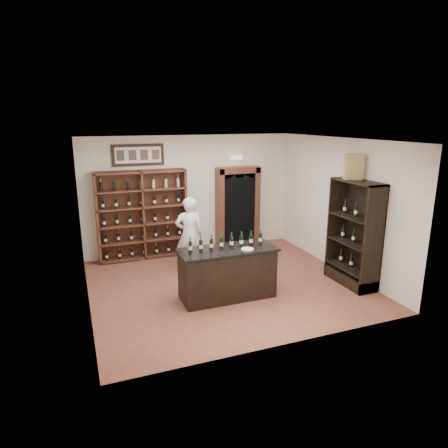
{
  "coord_description": "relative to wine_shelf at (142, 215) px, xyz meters",
  "views": [
    {
      "loc": [
        -2.86,
        -7.3,
        3.41
      ],
      "look_at": [
        0.08,
        0.3,
        1.24
      ],
      "focal_mm": 32.0,
      "sensor_mm": 36.0,
      "label": 1
    }
  ],
  "objects": [
    {
      "name": "counter_bottle_0",
      "position": [
        0.38,
        -2.88,
        0.01
      ],
      "size": [
        0.07,
        0.07,
        0.3
      ],
      "color": "black",
      "rests_on": "tasting_counter"
    },
    {
      "name": "wine_shelf",
      "position": [
        0.0,
        0.0,
        0.0
      ],
      "size": [
        2.2,
        0.38,
        2.2
      ],
      "color": "#5A2F1E",
      "rests_on": "ground"
    },
    {
      "name": "wall_right",
      "position": [
        4.05,
        -2.33,
        0.4
      ],
      "size": [
        0.04,
        5.0,
        3.0
      ],
      "primitive_type": "cube",
      "color": "white",
      "rests_on": "ground"
    },
    {
      "name": "counter_bottle_3",
      "position": [
        1.0,
        -2.88,
        0.01
      ],
      "size": [
        0.07,
        0.07,
        0.3
      ],
      "color": "black",
      "rests_on": "tasting_counter"
    },
    {
      "name": "side_cabinet",
      "position": [
        3.82,
        -3.23,
        -0.35
      ],
      "size": [
        0.48,
        1.2,
        2.2
      ],
      "color": "black",
      "rests_on": "ground"
    },
    {
      "name": "wall_back",
      "position": [
        1.3,
        0.17,
        0.4
      ],
      "size": [
        5.5,
        0.04,
        3.0
      ],
      "primitive_type": "cube",
      "color": "white",
      "rests_on": "ground"
    },
    {
      "name": "counter_bottle_7",
      "position": [
        1.82,
        -2.88,
        0.01
      ],
      "size": [
        0.07,
        0.07,
        0.3
      ],
      "color": "black",
      "rests_on": "tasting_counter"
    },
    {
      "name": "counter_bottle_1",
      "position": [
        0.59,
        -2.88,
        0.01
      ],
      "size": [
        0.07,
        0.07,
        0.3
      ],
      "color": "black",
      "rests_on": "tasting_counter"
    },
    {
      "name": "plate",
      "position": [
        1.43,
        -3.11,
        -0.09
      ],
      "size": [
        0.23,
        0.23,
        0.02
      ],
      "primitive_type": "cylinder",
      "color": "silver",
      "rests_on": "tasting_counter"
    },
    {
      "name": "arched_doorway",
      "position": [
        2.55,
        -0.0,
        0.04
      ],
      "size": [
        1.17,
        0.35,
        2.17
      ],
      "color": "black",
      "rests_on": "ground"
    },
    {
      "name": "emergency_light",
      "position": [
        2.55,
        0.09,
        1.3
      ],
      "size": [
        0.3,
        0.1,
        0.1
      ],
      "primitive_type": "cube",
      "color": "white",
      "rests_on": "wall_back"
    },
    {
      "name": "counter_bottle_2",
      "position": [
        0.79,
        -2.88,
        0.01
      ],
      "size": [
        0.07,
        0.07,
        0.3
      ],
      "color": "black",
      "rests_on": "tasting_counter"
    },
    {
      "name": "counter_bottle_5",
      "position": [
        1.41,
        -2.88,
        0.01
      ],
      "size": [
        0.07,
        0.07,
        0.3
      ],
      "color": "black",
      "rests_on": "tasting_counter"
    },
    {
      "name": "counter_bottle_4",
      "position": [
        1.2,
        -2.88,
        0.01
      ],
      "size": [
        0.07,
        0.07,
        0.3
      ],
      "color": "black",
      "rests_on": "tasting_counter"
    },
    {
      "name": "framed_picture",
      "position": [
        0.0,
        0.14,
        1.45
      ],
      "size": [
        1.25,
        0.04,
        0.52
      ],
      "primitive_type": "cube",
      "color": "black",
      "rests_on": "wall_back"
    },
    {
      "name": "floor",
      "position": [
        1.3,
        -2.33,
        -1.1
      ],
      "size": [
        5.5,
        5.5,
        0.0
      ],
      "primitive_type": "plane",
      "color": "#94473B",
      "rests_on": "ground"
    },
    {
      "name": "shopkeeper",
      "position": [
        0.83,
        -1.26,
        -0.24
      ],
      "size": [
        0.66,
        0.47,
        1.72
      ],
      "primitive_type": "imported",
      "rotation": [
        0.0,
        0.0,
        3.05
      ],
      "color": "white",
      "rests_on": "ground"
    },
    {
      "name": "ceiling",
      "position": [
        1.3,
        -2.33,
        1.9
      ],
      "size": [
        5.5,
        5.5,
        0.0
      ],
      "primitive_type": "plane",
      "rotation": [
        3.14,
        0.0,
        0.0
      ],
      "color": "white",
      "rests_on": "wall_back"
    },
    {
      "name": "counter_bottle_6",
      "position": [
        1.61,
        -2.88,
        0.01
      ],
      "size": [
        0.07,
        0.07,
        0.3
      ],
      "color": "black",
      "rests_on": "tasting_counter"
    },
    {
      "name": "wine_crate",
      "position": [
        3.79,
        -3.05,
        1.36
      ],
      "size": [
        0.39,
        0.26,
        0.51
      ],
      "primitive_type": "cube",
      "rotation": [
        0.0,
        0.0,
        -0.34
      ],
      "color": "tan",
      "rests_on": "side_cabinet"
    },
    {
      "name": "wall_left",
      "position": [
        -1.45,
        -2.33,
        0.4
      ],
      "size": [
        0.04,
        5.0,
        3.0
      ],
      "primitive_type": "cube",
      "color": "white",
      "rests_on": "ground"
    },
    {
      "name": "tasting_counter",
      "position": [
        1.1,
        -2.93,
        -0.61
      ],
      "size": [
        1.88,
        0.78,
        1.0
      ],
      "color": "black",
      "rests_on": "ground"
    }
  ]
}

